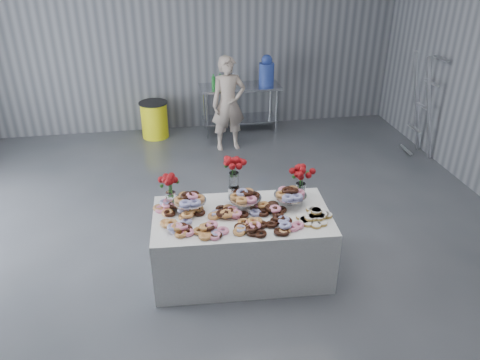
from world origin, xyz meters
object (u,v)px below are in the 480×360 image
at_px(prep_table, 240,100).
at_px(person, 228,104).
at_px(display_table, 242,244).
at_px(trash_barrel, 154,120).
at_px(stepladder, 423,106).
at_px(water_jug, 267,71).

height_order(prep_table, person, person).
relative_size(display_table, trash_barrel, 2.82).
relative_size(trash_barrel, stepladder, 0.38).
distance_m(person, trash_barrel, 1.56).
distance_m(water_jug, stepladder, 2.80).
height_order(prep_table, stepladder, stepladder).
bearing_deg(stepladder, trash_barrel, 160.27).
relative_size(prep_table, water_jug, 2.71).
height_order(display_table, water_jug, water_jug).
bearing_deg(prep_table, trash_barrel, -180.00).
relative_size(person, trash_barrel, 2.43).
height_order(display_table, trash_barrel, display_table).
bearing_deg(prep_table, stepladder, -29.48).
distance_m(display_table, trash_barrel, 4.27).
height_order(prep_table, water_jug, water_jug).
xyz_separation_m(display_table, water_jug, (1.19, 4.17, 0.77)).
bearing_deg(person, stepladder, -20.97).
xyz_separation_m(display_table, prep_table, (0.69, 4.17, 0.24)).
height_order(water_jug, person, person).
bearing_deg(water_jug, prep_table, 180.00).
height_order(display_table, stepladder, stepladder).
bearing_deg(stepladder, water_jug, 145.45).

